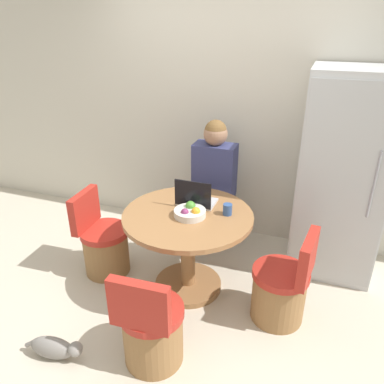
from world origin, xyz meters
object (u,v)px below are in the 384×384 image
Objects in this scene: chair_near_camera at (152,330)px; refrigerator at (342,177)px; fruit_bowl at (190,212)px; cat at (55,348)px; person_seated at (216,179)px; laptop at (195,199)px; dining_table at (188,238)px; chair_right_side at (281,290)px; chair_left_side at (104,246)px.

refrigerator is at bearing -127.85° from chair_near_camera.
chair_near_camera is 0.94m from fruit_bowl.
chair_near_camera reaches higher than cat.
person_seated is 0.58m from laptop.
dining_table is 1.35× the size of chair_right_side.
fruit_bowl is (0.03, -0.03, 0.27)m from dining_table.
fruit_bowl is at bearing 50.02° from cat.
refrigerator is at bearing 166.15° from chair_right_side.
person_seated is 5.23× the size of fruit_bowl.
chair_right_side is 3.08× the size of fruit_bowl.
chair_near_camera is 1.12m from laptop.
laptop is 1.52m from cat.
person_seated is at bearing -179.10° from refrigerator.
laptop reaches higher than chair_near_camera.
cat is (-1.42, -0.94, -0.18)m from chair_right_side.
chair_near_camera is at bearing 11.11° from cat.
chair_left_side is 1.24m from person_seated.
chair_near_camera is 1.00× the size of chair_right_side.
person_seated is 0.78m from fruit_bowl.
fruit_bowl is (-0.01, 0.79, 0.50)m from chair_near_camera.
laptop reaches higher than chair_left_side.
chair_left_side is at bearing 94.12° from cat.
refrigerator is 1.44m from dining_table.
chair_near_camera is at bearing -124.72° from refrigerator.
fruit_bowl is at bearing -91.99° from chair_left_side.
refrigerator is 2.65m from cat.
cat is at bearing 15.60° from chair_near_camera.
person_seated reaches higher than cat.
person_seated reaches higher than fruit_bowl.
cat is at bearing -120.39° from dining_table.
chair_left_side is 0.59× the size of person_seated.
dining_table is 0.27m from fruit_bowl.
cat is at bearing -49.50° from chair_right_side.
refrigerator is at bearing -152.23° from laptop.
chair_right_side is (0.81, -0.10, -0.24)m from dining_table.
laptop is (-0.04, 0.99, 0.52)m from chair_near_camera.
laptop is (0.00, 0.17, 0.28)m from dining_table.
laptop is at bearing 89.36° from person_seated.
dining_table is 3.39× the size of laptop.
refrigerator reaches higher than chair_near_camera.
chair_near_camera is at bearing 92.39° from laptop.
person_seated is (-1.13, -0.02, -0.17)m from refrigerator.
dining_table is 1.35× the size of chair_near_camera.
chair_right_side is 1.76× the size of cat.
chair_near_camera is (0.04, -0.82, -0.24)m from dining_table.
chair_near_camera is at bearing -89.00° from fruit_bowl.
chair_near_camera is 1.00× the size of chair_left_side.
person_seated is 4.26× the size of laptop.
laptop is 0.20m from fruit_bowl.
chair_near_camera reaches higher than dining_table.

